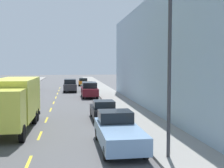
% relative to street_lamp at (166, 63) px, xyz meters
% --- Properties ---
extents(ground_plane, '(160.00, 160.00, 0.00)m').
position_rel_street_lamp_xyz_m(ground_plane, '(-5.96, 23.38, -4.31)').
color(ground_plane, '#4C4C4F').
extents(sidewalk_right, '(3.20, 120.00, 0.14)m').
position_rel_street_lamp_xyz_m(sidewalk_right, '(1.14, 21.38, -4.24)').
color(sidewalk_right, gray).
rests_on(sidewalk_right, ground_plane).
extents(lane_centerline_dashes, '(0.14, 47.20, 0.01)m').
position_rel_street_lamp_xyz_m(lane_centerline_dashes, '(-5.96, 17.88, -4.31)').
color(lane_centerline_dashes, yellow).
rests_on(lane_centerline_dashes, ground_plane).
extents(apartment_block_opposite, '(10.00, 36.00, 10.11)m').
position_rel_street_lamp_xyz_m(apartment_block_opposite, '(7.74, 13.38, 0.74)').
color(apartment_block_opposite, '#9EB7CC').
rests_on(apartment_block_opposite, ground_plane).
extents(street_lamp, '(1.35, 0.28, 7.24)m').
position_rel_street_lamp_xyz_m(street_lamp, '(0.00, 0.00, 0.00)').
color(street_lamp, '#38383D').
rests_on(street_lamp, sidewalk_right).
extents(delivery_box_truck, '(2.53, 8.16, 3.26)m').
position_rel_street_lamp_xyz_m(delivery_box_truck, '(-7.75, 7.37, -2.44)').
color(delivery_box_truck, '#D8D84C').
rests_on(delivery_box_truck, ground_plane).
extents(parked_wagon_forest, '(1.83, 4.70, 1.50)m').
position_rel_street_lamp_xyz_m(parked_wagon_forest, '(-1.46, 33.27, -3.51)').
color(parked_wagon_forest, '#194C28').
rests_on(parked_wagon_forest, ground_plane).
extents(parked_hatchback_orange, '(1.77, 4.01, 1.50)m').
position_rel_street_lamp_xyz_m(parked_hatchback_orange, '(-1.65, 45.20, -3.55)').
color(parked_hatchback_orange, orange).
rests_on(parked_hatchback_orange, ground_plane).
extents(parked_suv_burgundy, '(1.98, 4.81, 1.93)m').
position_rel_street_lamp_xyz_m(parked_suv_burgundy, '(-1.74, 24.86, -3.32)').
color(parked_suv_burgundy, maroon).
rests_on(parked_suv_burgundy, ground_plane).
extents(parked_wagon_navy, '(1.95, 4.75, 1.50)m').
position_rel_street_lamp_xyz_m(parked_wagon_navy, '(-10.28, 37.12, -3.51)').
color(parked_wagon_navy, navy).
rests_on(parked_wagon_navy, ground_plane).
extents(parked_pickup_sky, '(2.05, 5.32, 1.73)m').
position_rel_street_lamp_xyz_m(parked_pickup_sky, '(-1.73, 2.27, -3.48)').
color(parked_pickup_sky, '#7A9EC6').
rests_on(parked_pickup_sky, ground_plane).
extents(parked_hatchback_black, '(1.77, 4.01, 1.50)m').
position_rel_street_lamp_xyz_m(parked_hatchback_black, '(-1.65, 9.90, -3.55)').
color(parked_hatchback_black, black).
rests_on(parked_hatchback_black, ground_plane).
extents(moving_charcoal_sedan, '(1.95, 4.80, 1.93)m').
position_rel_street_lamp_xyz_m(moving_charcoal_sedan, '(-4.16, 33.05, -3.32)').
color(moving_charcoal_sedan, '#333338').
rests_on(moving_charcoal_sedan, ground_plane).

